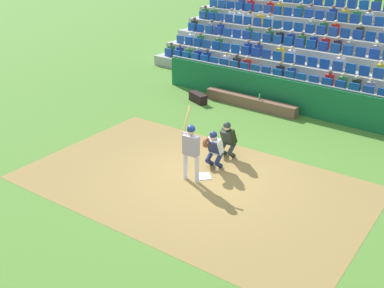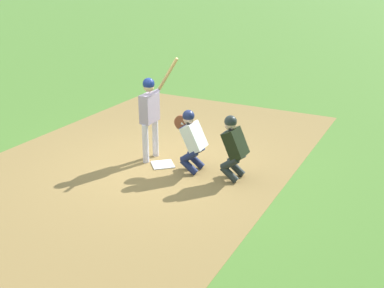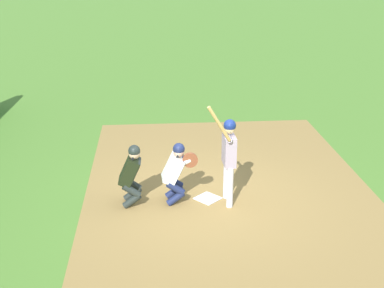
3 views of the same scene
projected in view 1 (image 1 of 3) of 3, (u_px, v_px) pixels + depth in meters
ground_plane at (203, 177)px, 14.14m from camera, size 160.00×160.00×0.00m
infield_dirt_patch at (193, 183)px, 13.78m from camera, size 10.15×6.53×0.01m
home_plate_marker at (203, 176)px, 14.14m from camera, size 0.62×0.62×0.02m
batter_at_plate at (191, 146)px, 13.49m from camera, size 0.69×0.60×2.16m
catcher_crouching at (214, 147)px, 14.36m from camera, size 0.49×0.74×1.28m
home_plate_umpire at (228, 138)px, 15.04m from camera, size 0.47×0.47×1.29m
dugout_wall at (303, 98)px, 18.61m from camera, size 13.27×0.24×1.39m
dugout_bench at (250, 102)px, 19.54m from camera, size 4.19×0.40×0.44m
water_bottle_on_bench at (259, 97)px, 19.14m from camera, size 0.07×0.07×0.23m
equipment_duffel_bag at (198, 98)px, 20.10m from camera, size 0.99×0.66×0.40m
bleacher_stand at (358, 57)px, 22.62m from camera, size 19.31×6.12×3.85m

